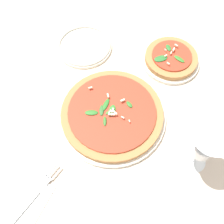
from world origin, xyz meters
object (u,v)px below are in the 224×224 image
Objects in this scene: pizza_arugula_main at (112,114)px; wine_glass at (205,146)px; fork at (30,200)px; side_plate_white at (84,46)px; pizza_personal_side at (171,59)px.

wine_glass is at bearing -80.65° from pizza_arugula_main.
fork is 0.54m from side_plate_white.
pizza_arugula_main reaches higher than side_plate_white.
fork is (-0.62, 0.01, -0.01)m from pizza_personal_side.
pizza_personal_side is at bearing 45.32° from wine_glass.
pizza_arugula_main reaches higher than fork.
fork is at bearing -151.17° from side_plate_white.
pizza_arugula_main is 0.33m from fork.
pizza_personal_side is 1.01× the size of side_plate_white.
fork is at bearing 144.75° from wine_glass.
pizza_personal_side is at bearing -61.27° from side_plate_white.
pizza_arugula_main is 1.66× the size of pizza_personal_side.
pizza_personal_side is (0.29, -0.01, -0.00)m from pizza_arugula_main.
pizza_personal_side is 0.62m from fork.
side_plate_white is (0.47, 0.26, 0.00)m from fork.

